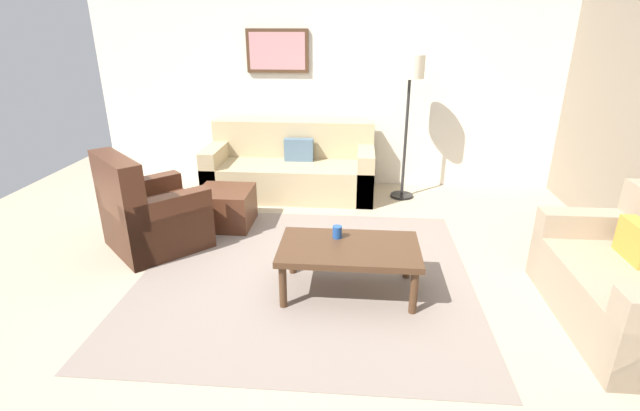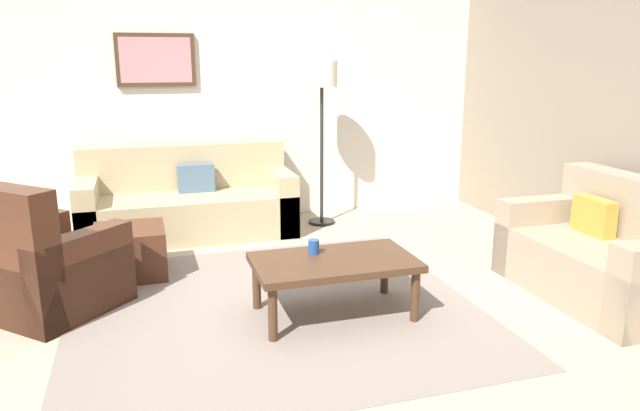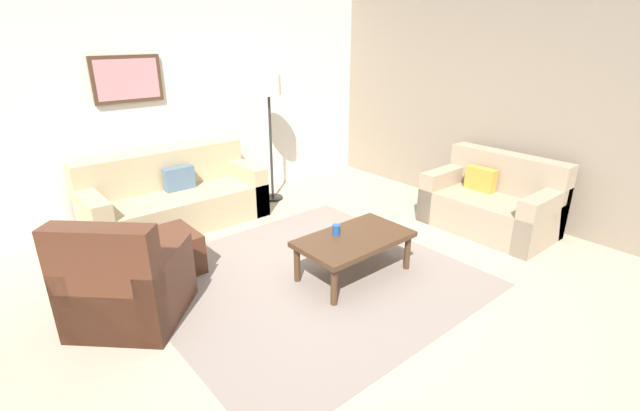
{
  "view_description": "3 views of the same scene",
  "coord_description": "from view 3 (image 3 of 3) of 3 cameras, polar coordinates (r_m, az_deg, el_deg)",
  "views": [
    {
      "loc": [
        0.42,
        -3.45,
        2.03
      ],
      "look_at": [
        0.13,
        0.05,
        0.64
      ],
      "focal_mm": 25.73,
      "sensor_mm": 36.0,
      "label": 1
    },
    {
      "loc": [
        -0.83,
        -3.83,
        1.74
      ],
      "look_at": [
        0.37,
        0.08,
        0.71
      ],
      "focal_mm": 33.14,
      "sensor_mm": 36.0,
      "label": 2
    },
    {
      "loc": [
        -2.34,
        -2.92,
        2.22
      ],
      "look_at": [
        0.23,
        0.1,
        0.67
      ],
      "focal_mm": 24.96,
      "sensor_mm": 36.0,
      "label": 3
    }
  ],
  "objects": [
    {
      "name": "cup",
      "position": [
        4.25,
        2.09,
        -3.14
      ],
      "size": [
        0.08,
        0.08,
        0.1
      ],
      "primitive_type": "cylinder",
      "color": "#1E478C",
      "rests_on": "coffee_table"
    },
    {
      "name": "lamp_standing",
      "position": [
        6.03,
        -6.58,
        13.51
      ],
      "size": [
        0.32,
        0.32,
        1.71
      ],
      "color": "black",
      "rests_on": "ground_plane"
    },
    {
      "name": "rear_partition",
      "position": [
        6.05,
        -17.65,
        12.62
      ],
      "size": [
        6.0,
        0.12,
        2.8
      ],
      "primitive_type": "cube",
      "color": "silver",
      "rests_on": "ground_plane"
    },
    {
      "name": "armchair_leather",
      "position": [
        3.92,
        -23.66,
        -9.83
      ],
      "size": [
        1.13,
        1.13,
        0.95
      ],
      "color": "#4C2819",
      "rests_on": "ground_plane"
    },
    {
      "name": "ottoman",
      "position": [
        4.62,
        -18.97,
        -5.81
      ],
      "size": [
        0.56,
        0.56,
        0.4
      ],
      "primitive_type": "cube",
      "color": "#4C2819",
      "rests_on": "ground_plane"
    },
    {
      "name": "coffee_table",
      "position": [
        4.26,
        4.4,
        -4.62
      ],
      "size": [
        1.1,
        0.64,
        0.41
      ],
      "color": "#472D1C",
      "rests_on": "ground_plane"
    },
    {
      "name": "framed_artwork",
      "position": [
        5.72,
        -23.46,
        14.64
      ],
      "size": [
        0.78,
        0.04,
        0.53
      ],
      "color": "#472D1C"
    },
    {
      "name": "couch_main",
      "position": [
        5.72,
        -18.18,
        0.63
      ],
      "size": [
        2.07,
        0.88,
        0.88
      ],
      "color": "tan",
      "rests_on": "ground_plane"
    },
    {
      "name": "ground_plane",
      "position": [
        4.35,
        -1.43,
        -9.31
      ],
      "size": [
        8.0,
        8.0,
        0.0
      ],
      "primitive_type": "plane",
      "color": "tan"
    },
    {
      "name": "stone_feature_panel",
      "position": [
        6.14,
        21.29,
        12.3
      ],
      "size": [
        0.12,
        5.2,
        2.8
      ],
      "primitive_type": "cube",
      "color": "gray",
      "rests_on": "ground_plane"
    },
    {
      "name": "couch_loveseat",
      "position": [
        5.71,
        21.33,
        0.2
      ],
      "size": [
        0.87,
        1.43,
        0.88
      ],
      "color": "gray",
      "rests_on": "ground_plane"
    },
    {
      "name": "area_rug",
      "position": [
        4.35,
        -1.43,
        -9.27
      ],
      "size": [
        2.81,
        2.7,
        0.01
      ],
      "primitive_type": "cube",
      "color": "gray",
      "rests_on": "ground_plane"
    }
  ]
}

